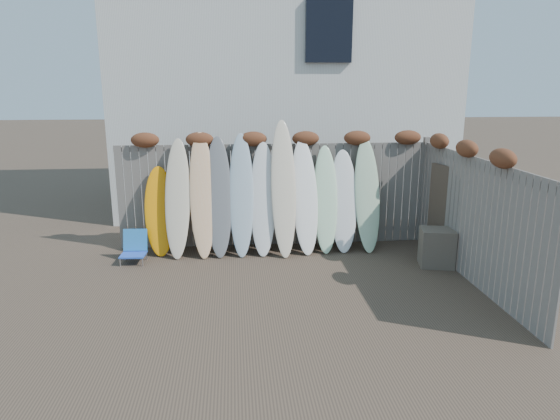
{
  "coord_description": "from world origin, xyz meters",
  "views": [
    {
      "loc": [
        -0.78,
        -7.08,
        3.1
      ],
      "look_at": [
        0.0,
        1.2,
        1.0
      ],
      "focal_mm": 32.0,
      "sensor_mm": 36.0,
      "label": 1
    }
  ],
  "objects": [
    {
      "name": "right_fence",
      "position": [
        2.99,
        0.25,
        1.14
      ],
      "size": [
        0.28,
        4.4,
        2.24
      ],
      "color": "slate",
      "rests_on": "ground"
    },
    {
      "name": "house",
      "position": [
        0.5,
        6.5,
        3.2
      ],
      "size": [
        8.5,
        5.5,
        6.33
      ],
      "color": "silver",
      "rests_on": "ground"
    },
    {
      "name": "lattice_panel",
      "position": [
        3.03,
        1.18,
        0.85
      ],
      "size": [
        0.34,
        1.11,
        1.7
      ],
      "primitive_type": "cube",
      "rotation": [
        0.0,
        0.0,
        0.26
      ],
      "color": "#3C2C24",
      "rests_on": "ground"
    },
    {
      "name": "wooden_crate",
      "position": [
        2.73,
        0.91,
        0.33
      ],
      "size": [
        0.65,
        0.58,
        0.66
      ],
      "primitive_type": "cube",
      "rotation": [
        0.0,
        0.0,
        -0.21
      ],
      "color": "#473935",
      "rests_on": "ground"
    },
    {
      "name": "surfboard_5",
      "position": [
        -0.25,
        1.94,
        1.03
      ],
      "size": [
        0.54,
        0.77,
        2.07
      ],
      "primitive_type": "ellipsoid",
      "rotation": [
        -0.31,
        0.0,
        -0.08
      ],
      "color": "white",
      "rests_on": "ground"
    },
    {
      "name": "surfboard_10",
      "position": [
        1.74,
        1.98,
        1.05
      ],
      "size": [
        0.48,
        0.74,
        2.1
      ],
      "primitive_type": "ellipsoid",
      "rotation": [
        -0.31,
        0.0,
        0.0
      ],
      "color": "#ACCEA7",
      "rests_on": "ground"
    },
    {
      "name": "surfboard_7",
      "position": [
        0.54,
        1.95,
        1.05
      ],
      "size": [
        0.55,
        0.78,
        2.11
      ],
      "primitive_type": "ellipsoid",
      "rotation": [
        -0.31,
        0.0,
        0.08
      ],
      "color": "white",
      "rests_on": "ground"
    },
    {
      "name": "beach_chair",
      "position": [
        -2.59,
        1.62,
        0.26
      ],
      "size": [
        0.45,
        0.48,
        0.57
      ],
      "color": "blue",
      "rests_on": "ground"
    },
    {
      "name": "surfboard_1",
      "position": [
        -1.82,
        1.95,
        1.07
      ],
      "size": [
        0.51,
        0.79,
        2.14
      ],
      "primitive_type": "ellipsoid",
      "rotation": [
        -0.31,
        0.0,
        -0.07
      ],
      "color": "beige",
      "rests_on": "ground"
    },
    {
      "name": "back_fence",
      "position": [
        0.06,
        2.39,
        1.18
      ],
      "size": [
        6.05,
        0.28,
        2.24
      ],
      "color": "slate",
      "rests_on": "ground"
    },
    {
      "name": "surfboard_8",
      "position": [
        0.94,
        1.98,
        0.99
      ],
      "size": [
        0.5,
        0.73,
        1.98
      ],
      "primitive_type": "ellipsoid",
      "rotation": [
        -0.31,
        0.0,
        -0.07
      ],
      "color": "#CAF9C9",
      "rests_on": "ground"
    },
    {
      "name": "surfboard_2",
      "position": [
        -1.37,
        1.95,
        1.13
      ],
      "size": [
        0.5,
        0.82,
        2.26
      ],
      "primitive_type": "ellipsoid",
      "rotation": [
        -0.31,
        0.0,
        0.06
      ],
      "color": "#F9CF91",
      "rests_on": "ground"
    },
    {
      "name": "surfboard_0",
      "position": [
        -2.17,
        2.06,
        0.81
      ],
      "size": [
        0.59,
        0.63,
        1.63
      ],
      "primitive_type": "ellipsoid",
      "rotation": [
        -0.31,
        0.0,
        0.08
      ],
      "color": "orange",
      "rests_on": "ground"
    },
    {
      "name": "ground",
      "position": [
        0.0,
        0.0,
        0.0
      ],
      "size": [
        80.0,
        80.0,
        0.0
      ],
      "primitive_type": "plane",
      "color": "#493A2D"
    },
    {
      "name": "surfboard_3",
      "position": [
        -1.07,
        1.96,
        1.09
      ],
      "size": [
        0.49,
        0.77,
        2.17
      ],
      "primitive_type": "ellipsoid",
      "rotation": [
        -0.31,
        0.0,
        0.02
      ],
      "color": "slate",
      "rests_on": "ground"
    },
    {
      "name": "surfboard_4",
      "position": [
        -0.65,
        1.96,
        1.11
      ],
      "size": [
        0.48,
        0.8,
        2.23
      ],
      "primitive_type": "ellipsoid",
      "rotation": [
        -0.31,
        0.0,
        -0.04
      ],
      "color": "#9FB5C4",
      "rests_on": "ground"
    },
    {
      "name": "surfboard_6",
      "position": [
        0.13,
        1.9,
        1.23
      ],
      "size": [
        0.46,
        0.86,
        2.47
      ],
      "primitive_type": "ellipsoid",
      "rotation": [
        -0.31,
        0.0,
        0.0
      ],
      "color": "beige",
      "rests_on": "ground"
    },
    {
      "name": "surfboard_9",
      "position": [
        1.28,
        1.99,
        0.95
      ],
      "size": [
        0.57,
        0.71,
        1.9
      ],
      "primitive_type": "ellipsoid",
      "rotation": [
        -0.31,
        0.0,
        -0.07
      ],
      "color": "white",
      "rests_on": "ground"
    }
  ]
}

